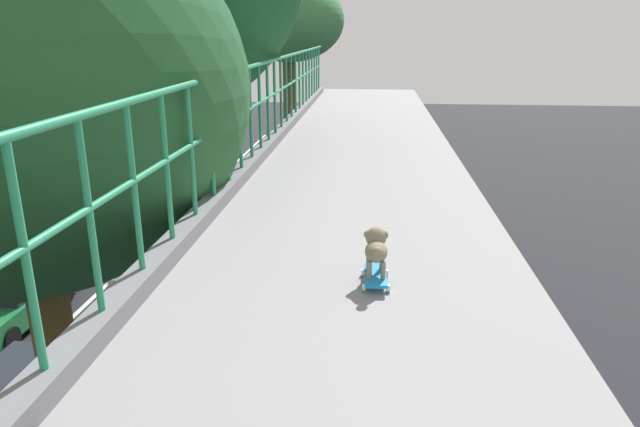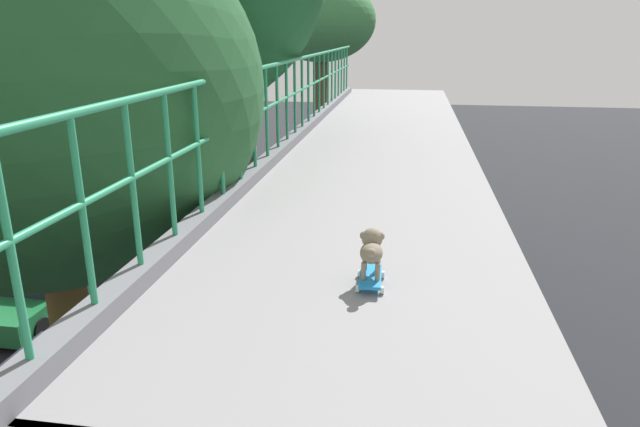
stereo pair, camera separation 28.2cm
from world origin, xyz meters
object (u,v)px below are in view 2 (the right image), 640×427
object	(u,v)px
car_blue_fifth	(58,392)
city_bus	(207,144)
car_green_sixth	(40,291)
car_silver_seventh	(188,255)
small_dog	(372,248)
toy_skateboard	(371,277)

from	to	relation	value
car_blue_fifth	city_bus	bearing A→B (deg)	100.88
car_green_sixth	car_silver_seventh	world-z (taller)	car_silver_seventh
car_blue_fifth	city_bus	xyz separation A→B (m)	(-3.54, 18.40, 1.25)
car_silver_seventh	small_dog	distance (m)	14.18
car_green_sixth	toy_skateboard	world-z (taller)	toy_skateboard
car_green_sixth	car_silver_seventh	distance (m)	4.21
car_green_sixth	city_bus	distance (m)	14.31
car_silver_seventh	city_bus	bearing A→B (deg)	106.67
car_silver_seventh	car_blue_fifth	bearing A→B (deg)	-88.95
car_blue_fifth	city_bus	world-z (taller)	city_bus
car_silver_seventh	toy_skateboard	xyz separation A→B (m)	(6.34, -11.65, 4.90)
car_silver_seventh	city_bus	size ratio (longest dim) A/B	0.40
car_green_sixth	car_silver_seventh	xyz separation A→B (m)	(3.08, 2.87, 0.07)
car_silver_seventh	toy_skateboard	bearing A→B (deg)	-61.46
car_blue_fifth	toy_skateboard	size ratio (longest dim) A/B	9.20
car_silver_seventh	city_bus	xyz separation A→B (m)	(-3.41, 11.38, 1.23)
car_blue_fifth	small_dog	distance (m)	9.27
car_blue_fifth	toy_skateboard	distance (m)	9.18
car_silver_seventh	toy_skateboard	distance (m)	14.14
car_green_sixth	city_bus	xyz separation A→B (m)	(-0.33, 14.25, 1.30)
city_bus	car_green_sixth	bearing A→B (deg)	-88.67
car_blue_fifth	car_green_sixth	distance (m)	5.24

